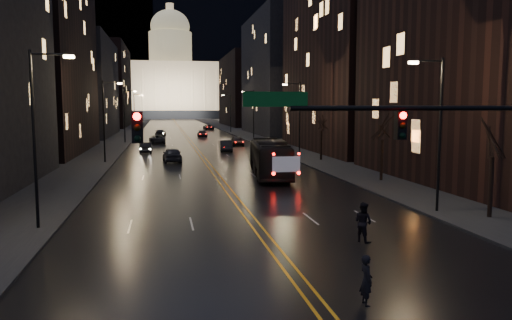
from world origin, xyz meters
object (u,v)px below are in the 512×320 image
pedestrian_b (363,222)px  oncoming_car_a (172,155)px  traffic_signal (462,139)px  pedestrian_a (366,280)px  bus (270,158)px  receding_car_a (226,146)px  oncoming_car_b (146,148)px

pedestrian_b → oncoming_car_a: bearing=-15.8°
traffic_signal → pedestrian_a: bearing=-155.6°
pedestrian_a → pedestrian_b: bearing=-22.1°
bus → pedestrian_a: size_ratio=7.21×
receding_car_a → pedestrian_b: pedestrian_b is taller
traffic_signal → oncoming_car_a: bearing=103.6°
oncoming_car_b → receding_car_a: receding_car_a is taller
receding_car_a → traffic_signal: bearing=-82.9°
traffic_signal → pedestrian_b: traffic_signal is taller
oncoming_car_a → oncoming_car_b: (-3.26, 11.88, -0.10)m
traffic_signal → oncoming_car_a: traffic_signal is taller
traffic_signal → oncoming_car_a: 41.23m
oncoming_car_b → pedestrian_b: pedestrian_b is taller
oncoming_car_b → receding_car_a: size_ratio=0.95×
oncoming_car_b → pedestrian_a: pedestrian_a is taller
oncoming_car_a → pedestrian_b: pedestrian_b is taller
oncoming_car_a → pedestrian_b: bearing=99.7°
oncoming_car_b → pedestrian_b: bearing=103.7°
traffic_signal → receding_car_a: 51.92m
bus → pedestrian_a: bearing=-89.6°
traffic_signal → receding_car_a: size_ratio=3.73×
pedestrian_a → pedestrian_b: pedestrian_b is taller
oncoming_car_b → receding_car_a: (10.81, -0.04, 0.04)m
pedestrian_b → bus: bearing=-29.6°
oncoming_car_b → traffic_signal: bearing=104.1°
bus → oncoming_car_a: (-8.33, 13.07, -0.82)m
receding_car_a → pedestrian_b: (0.50, -46.69, 0.17)m
oncoming_car_b → pedestrian_a: size_ratio=2.68×
traffic_signal → pedestrian_a: 6.46m
receding_car_a → pedestrian_a: size_ratio=2.83×
bus → pedestrian_b: size_ratio=6.32×
traffic_signal → pedestrian_b: bearing=107.7°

